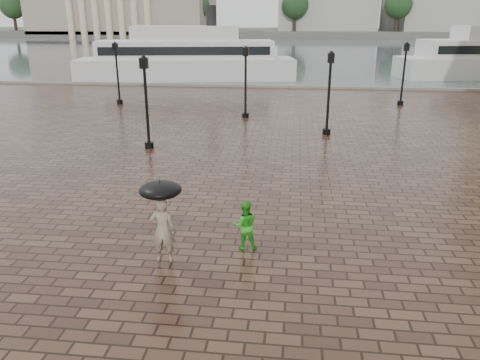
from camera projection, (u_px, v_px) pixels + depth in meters
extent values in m
plane|color=#321F16|center=(248.00, 246.00, 13.44)|extent=(300.00, 300.00, 0.00)
plane|color=#41494F|center=(292.00, 48.00, 99.67)|extent=(240.00, 240.00, 0.00)
cube|color=slate|center=(283.00, 88.00, 43.44)|extent=(80.00, 0.60, 0.30)
cube|color=#4C4C47|center=(295.00, 32.00, 163.07)|extent=(300.00, 60.00, 2.00)
cube|color=#A09E98|center=(327.00, 7.00, 149.95)|extent=(30.00, 22.00, 14.00)
cube|color=#A09E98|center=(439.00, 12.00, 146.55)|extent=(25.00, 22.00, 11.00)
cylinder|color=#2D2119|center=(15.00, 24.00, 151.46)|extent=(1.00, 1.00, 8.00)
sphere|color=#1A3719|center=(13.00, 6.00, 149.65)|extent=(8.00, 8.00, 8.00)
cylinder|color=#2D2119|center=(104.00, 24.00, 148.13)|extent=(1.00, 1.00, 8.00)
sphere|color=#1A3719|center=(102.00, 6.00, 146.31)|extent=(8.00, 8.00, 8.00)
cylinder|color=#2D2119|center=(197.00, 24.00, 144.80)|extent=(1.00, 1.00, 8.00)
sphere|color=#1A3719|center=(197.00, 5.00, 142.98)|extent=(8.00, 8.00, 8.00)
cylinder|color=#2D2119|center=(294.00, 24.00, 141.46)|extent=(1.00, 1.00, 8.00)
sphere|color=#1A3719|center=(295.00, 5.00, 139.64)|extent=(8.00, 8.00, 8.00)
cylinder|color=#2D2119|center=(396.00, 25.00, 138.13)|extent=(1.00, 1.00, 8.00)
sphere|color=#1A3719|center=(398.00, 5.00, 136.31)|extent=(8.00, 8.00, 8.00)
cylinder|color=black|center=(149.00, 145.00, 23.43)|extent=(0.44, 0.44, 0.30)
cylinder|color=black|center=(147.00, 108.00, 22.82)|extent=(0.14, 0.14, 4.00)
cube|color=black|center=(144.00, 63.00, 22.11)|extent=(0.35, 0.35, 0.50)
sphere|color=beige|center=(144.00, 63.00, 22.11)|extent=(0.28, 0.28, 0.28)
cylinder|color=black|center=(326.00, 132.00, 26.18)|extent=(0.44, 0.44, 0.30)
cylinder|color=black|center=(329.00, 98.00, 25.57)|extent=(0.14, 0.14, 4.00)
cube|color=black|center=(331.00, 58.00, 24.86)|extent=(0.35, 0.35, 0.50)
sphere|color=beige|center=(331.00, 58.00, 24.86)|extent=(0.28, 0.28, 0.28)
cylinder|color=black|center=(120.00, 102.00, 35.35)|extent=(0.44, 0.44, 0.30)
cylinder|color=black|center=(118.00, 77.00, 34.74)|extent=(0.14, 0.14, 4.00)
cube|color=black|center=(115.00, 47.00, 34.02)|extent=(0.35, 0.35, 0.50)
sphere|color=beige|center=(115.00, 47.00, 34.02)|extent=(0.28, 0.28, 0.28)
cylinder|color=black|center=(400.00, 103.00, 34.89)|extent=(0.44, 0.44, 0.30)
cylinder|color=black|center=(403.00, 78.00, 34.28)|extent=(0.14, 0.14, 4.00)
cube|color=black|center=(407.00, 47.00, 33.57)|extent=(0.35, 0.35, 0.50)
sphere|color=beige|center=(407.00, 47.00, 33.57)|extent=(0.28, 0.28, 0.28)
cylinder|color=black|center=(245.00, 115.00, 30.49)|extent=(0.44, 0.44, 0.30)
cylinder|color=black|center=(246.00, 87.00, 29.88)|extent=(0.14, 0.14, 4.00)
cube|color=black|center=(246.00, 52.00, 29.16)|extent=(0.35, 0.35, 0.50)
sphere|color=beige|center=(246.00, 52.00, 29.16)|extent=(0.28, 0.28, 0.28)
imported|color=gray|center=(163.00, 230.00, 12.34)|extent=(0.69, 0.49, 1.80)
imported|color=green|center=(245.00, 225.00, 13.08)|extent=(0.79, 0.66, 1.43)
cube|color=silver|center=(187.00, 69.00, 48.91)|extent=(22.89, 9.13, 2.14)
cube|color=silver|center=(186.00, 49.00, 48.26)|extent=(18.37, 7.66, 1.78)
cube|color=silver|center=(185.00, 33.00, 47.73)|extent=(11.25, 5.89, 1.43)
cylinder|color=black|center=(211.00, 17.00, 47.34)|extent=(1.07, 1.07, 2.14)
cube|color=black|center=(185.00, 51.00, 46.03)|extent=(16.71, 3.03, 0.80)
cube|color=black|center=(187.00, 48.00, 50.49)|extent=(16.71, 3.03, 0.80)
cylinder|color=black|center=(161.00, 208.00, 12.14)|extent=(0.02, 0.02, 0.95)
ellipsoid|color=black|center=(160.00, 190.00, 11.97)|extent=(1.10, 1.10, 0.39)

